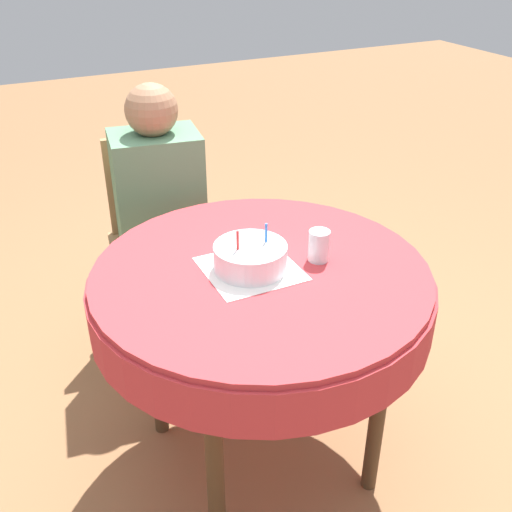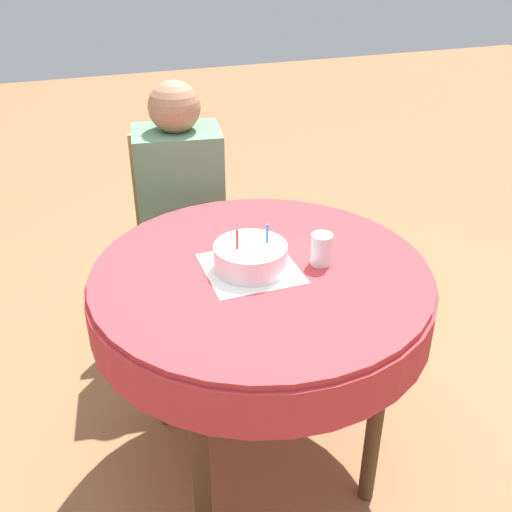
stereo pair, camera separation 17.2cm
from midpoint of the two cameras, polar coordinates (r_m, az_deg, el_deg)
name	(u,v)px [view 1 (the left image)]	position (r m, az deg, el deg)	size (l,w,h in m)	color
ground_plane	(260,455)	(2.25, -1.94, -18.49)	(12.00, 12.00, 0.00)	#8C603D
dining_table	(261,296)	(1.80, -2.30, -3.90)	(1.01, 1.01, 0.77)	#BC3338
chair	(160,236)	(2.56, -11.01, 1.85)	(0.48, 0.48, 0.90)	#A37A4C
person	(160,201)	(2.39, -11.17, 5.10)	(0.37, 0.38, 1.15)	#9E7051
napkin	(250,269)	(1.75, -3.36, -1.30)	(0.26, 0.26, 0.00)	white
birthday_cake	(250,257)	(1.73, -3.39, -0.19)	(0.21, 0.21, 0.13)	white
drinking_glass	(319,246)	(1.77, 3.26, 0.92)	(0.06, 0.06, 0.10)	silver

